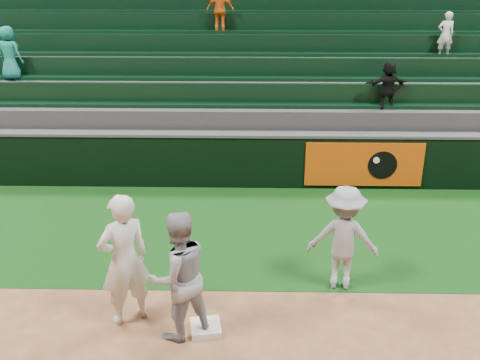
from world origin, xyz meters
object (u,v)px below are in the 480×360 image
Objects in this scene: first_base at (206,328)px; base_coach at (343,238)px; first_baseman at (124,260)px; baserunner at (178,276)px.

first_base is 2.46m from base_coach.
first_base is 0.21× the size of first_baseman.
first_base is 0.22× the size of baserunner.
first_baseman is 1.16× the size of base_coach.
first_base is 1.46m from first_baseman.
first_baseman reaches higher than base_coach.
baserunner is at bearing 125.09° from first_baseman.
first_baseman reaches higher than baserunner.
first_base is at bearing 38.66° from base_coach.
first_baseman is 1.06× the size of baserunner.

